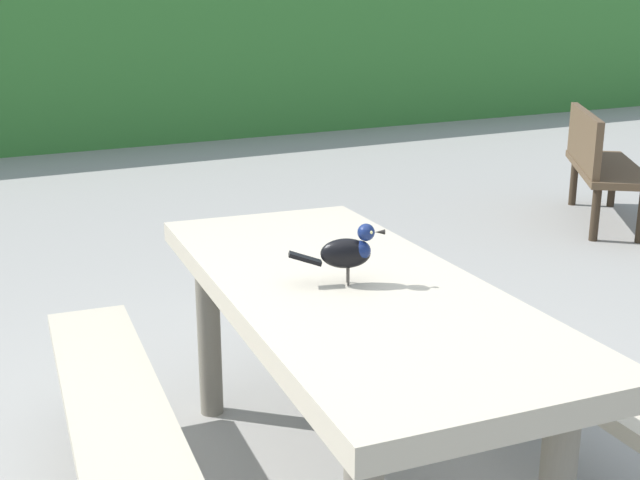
{
  "coord_description": "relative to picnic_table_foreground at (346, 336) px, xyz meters",
  "views": [
    {
      "loc": [
        -0.96,
        -1.83,
        1.5
      ],
      "look_at": [
        0.23,
        0.2,
        0.84
      ],
      "focal_mm": 44.21,
      "sensor_mm": 36.0,
      "label": 1
    }
  ],
  "objects": [
    {
      "name": "picnic_table_foreground",
      "position": [
        0.0,
        0.0,
        0.0
      ],
      "size": [
        1.91,
        1.94,
        0.74
      ],
      "color": "#B2A893",
      "rests_on": "ground"
    },
    {
      "name": "bird_grackle",
      "position": [
        -0.02,
        -0.04,
        0.29
      ],
      "size": [
        0.27,
        0.16,
        0.18
      ],
      "color": "black",
      "rests_on": "picnic_table_foreground"
    },
    {
      "name": "park_bench_side",
      "position": [
        3.55,
        2.09,
        -0.07
      ],
      "size": [
        1.24,
        1.35,
        0.84
      ],
      "color": "brown",
      "rests_on": "ground"
    }
  ]
}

